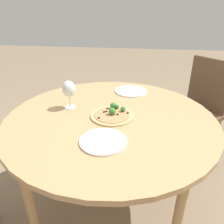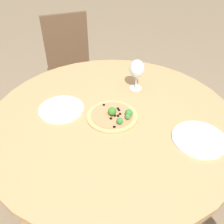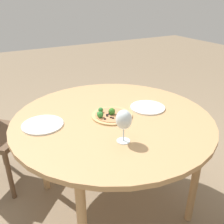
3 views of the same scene
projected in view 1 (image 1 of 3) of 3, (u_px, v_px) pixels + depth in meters
name	position (u px, v px, depth m)	size (l,w,h in m)	color
ground_plane	(111.00, 201.00, 1.67)	(12.00, 12.00, 0.00)	#847056
dining_table	(110.00, 125.00, 1.36)	(1.28, 1.28, 0.73)	tan
chair_2	(198.00, 107.00, 1.98)	(0.57, 0.57, 0.92)	brown
pizza	(113.00, 114.00, 1.33)	(0.26, 0.26, 0.06)	tan
wine_glass	(69.00, 89.00, 1.39)	(0.09, 0.09, 0.18)	silver
plate_near	(103.00, 141.00, 1.09)	(0.24, 0.24, 0.01)	silver
plate_far	(131.00, 91.00, 1.69)	(0.25, 0.25, 0.01)	silver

